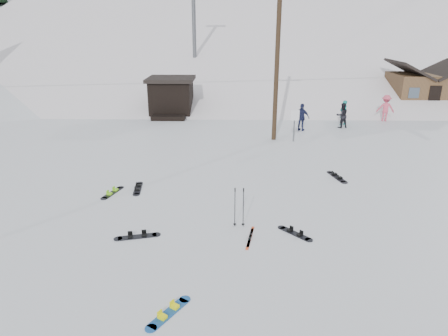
{
  "coord_description": "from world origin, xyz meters",
  "views": [
    {
      "loc": [
        -0.51,
        -8.82,
        6.37
      ],
      "look_at": [
        -0.77,
        5.02,
        1.4
      ],
      "focal_mm": 32.0,
      "sensor_mm": 36.0,
      "label": 1
    }
  ],
  "objects_px": {
    "cabin": "(423,89)",
    "hero_skis": "(250,237)",
    "hero_snowboard": "(169,313)",
    "utility_pole": "(277,58)"
  },
  "relations": [
    {
      "from": "utility_pole",
      "to": "cabin",
      "type": "xyz_separation_m",
      "value": [
        13.0,
        10.0,
        -3.2
      ]
    },
    {
      "from": "cabin",
      "to": "hero_snowboard",
      "type": "xyz_separation_m",
      "value": [
        -16.95,
        -25.21,
        -1.46
      ]
    },
    {
      "from": "cabin",
      "to": "hero_snowboard",
      "type": "bearing_deg",
      "value": -123.92
    },
    {
      "from": "utility_pole",
      "to": "hero_skis",
      "type": "xyz_separation_m",
      "value": [
        -1.89,
        -11.64,
        -4.66
      ]
    },
    {
      "from": "utility_pole",
      "to": "hero_snowboard",
      "type": "distance_m",
      "value": 16.39
    },
    {
      "from": "utility_pole",
      "to": "hero_skis",
      "type": "distance_m",
      "value": 12.68
    },
    {
      "from": "cabin",
      "to": "hero_skis",
      "type": "relative_size",
      "value": 3.66
    },
    {
      "from": "hero_snowboard",
      "to": "hero_skis",
      "type": "height_order",
      "value": "hero_snowboard"
    },
    {
      "from": "cabin",
      "to": "hero_skis",
      "type": "height_order",
      "value": "cabin"
    },
    {
      "from": "hero_snowboard",
      "to": "hero_skis",
      "type": "relative_size",
      "value": 0.87
    }
  ]
}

